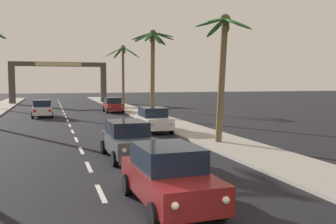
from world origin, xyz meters
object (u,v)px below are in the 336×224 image
(sedan_lead_at_stop_bar, at_px, (168,175))
(palm_right_third, at_px, (153,55))
(palm_right_farthest, at_px, (123,62))
(palm_right_second, at_px, (223,53))
(town_gateway_arch, at_px, (59,77))
(sedan_third_in_queue, at_px, (128,139))
(sedan_oncoming_far, at_px, (42,108))
(sedan_parked_nearest_kerb, at_px, (113,105))
(sedan_parked_mid_kerb, at_px, (153,119))

(sedan_lead_at_stop_bar, height_order, palm_right_third, palm_right_third)
(palm_right_farthest, bearing_deg, sedan_lead_at_stop_bar, -98.85)
(palm_right_second, relative_size, town_gateway_arch, 0.48)
(sedan_third_in_queue, height_order, palm_right_second, palm_right_second)
(sedan_lead_at_stop_bar, height_order, sedan_oncoming_far, same)
(palm_right_farthest, distance_m, town_gateway_arch, 15.83)
(sedan_lead_at_stop_bar, relative_size, sedan_parked_nearest_kerb, 1.01)
(sedan_parked_nearest_kerb, distance_m, palm_right_third, 10.11)
(sedan_third_in_queue, xyz_separation_m, palm_right_farthest, (5.78, 31.62, 5.05))
(palm_right_second, bearing_deg, sedan_third_in_queue, -158.65)
(sedan_oncoming_far, distance_m, palm_right_third, 12.06)
(sedan_lead_at_stop_bar, xyz_separation_m, town_gateway_arch, (-1.66, 52.18, 3.39))
(sedan_third_in_queue, bearing_deg, sedan_lead_at_stop_bar, -91.74)
(sedan_lead_at_stop_bar, bearing_deg, palm_right_farthest, 81.15)
(sedan_third_in_queue, height_order, palm_right_farthest, palm_right_farthest)
(sedan_third_in_queue, bearing_deg, palm_right_second, 21.35)
(sedan_parked_mid_kerb, distance_m, palm_right_third, 10.22)
(palm_right_second, distance_m, palm_right_farthest, 29.37)
(sedan_oncoming_far, xyz_separation_m, town_gateway_arch, (2.19, 23.52, 3.39))
(palm_right_farthest, bearing_deg, sedan_oncoming_far, -135.23)
(sedan_lead_at_stop_bar, distance_m, town_gateway_arch, 52.32)
(sedan_oncoming_far, relative_size, sedan_parked_nearest_kerb, 1.01)
(sedan_parked_nearest_kerb, height_order, palm_right_third, palm_right_third)
(palm_right_farthest, bearing_deg, sedan_parked_mid_kerb, -95.69)
(sedan_oncoming_far, distance_m, sedan_parked_mid_kerb, 15.48)
(palm_right_third, relative_size, palm_right_farthest, 1.01)
(sedan_parked_mid_kerb, bearing_deg, town_gateway_arch, 98.17)
(sedan_third_in_queue, height_order, palm_right_third, palm_right_third)
(sedan_parked_nearest_kerb, distance_m, town_gateway_arch, 20.93)
(palm_right_third, bearing_deg, sedan_oncoming_far, 153.39)
(sedan_third_in_queue, xyz_separation_m, palm_right_third, (5.76, 16.95, 4.99))
(sedan_lead_at_stop_bar, distance_m, sedan_oncoming_far, 28.92)
(sedan_parked_nearest_kerb, bearing_deg, town_gateway_arch, 104.81)
(sedan_third_in_queue, height_order, sedan_oncoming_far, same)
(palm_right_second, bearing_deg, palm_right_farthest, 90.01)
(sedan_oncoming_far, relative_size, palm_right_second, 0.63)
(sedan_lead_at_stop_bar, bearing_deg, palm_right_second, 56.53)
(sedan_lead_at_stop_bar, xyz_separation_m, palm_right_second, (5.99, 9.06, 4.17))
(sedan_parked_nearest_kerb, bearing_deg, sedan_oncoming_far, -154.58)
(sedan_parked_mid_kerb, height_order, palm_right_farthest, palm_right_farthest)
(sedan_oncoming_far, distance_m, sedan_parked_nearest_kerb, 8.27)
(sedan_parked_mid_kerb, relative_size, palm_right_third, 0.55)
(palm_right_third, bearing_deg, sedan_third_in_queue, -108.76)
(palm_right_third, bearing_deg, palm_right_second, -89.90)
(sedan_third_in_queue, relative_size, palm_right_second, 0.63)
(town_gateway_arch, bearing_deg, palm_right_second, -79.95)
(sedan_oncoming_far, bearing_deg, palm_right_second, -63.35)
(sedan_lead_at_stop_bar, relative_size, sedan_oncoming_far, 1.00)
(sedan_lead_at_stop_bar, bearing_deg, palm_right_third, 75.91)
(palm_right_second, bearing_deg, sedan_parked_nearest_kerb, 95.83)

